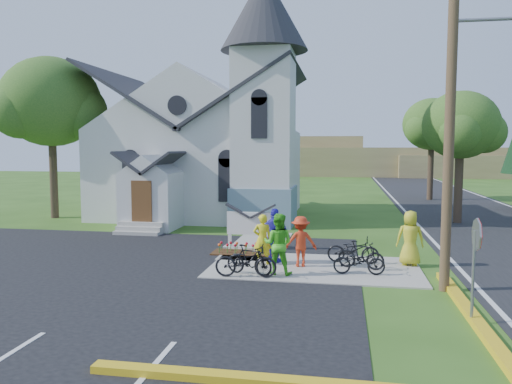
% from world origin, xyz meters
% --- Properties ---
extents(ground, '(120.00, 120.00, 0.00)m').
position_xyz_m(ground, '(0.00, 0.00, 0.00)').
color(ground, '#2E5217').
rests_on(ground, ground).
extents(parking_lot, '(20.00, 16.00, 0.02)m').
position_xyz_m(parking_lot, '(-7.00, -2.00, 0.01)').
color(parking_lot, black).
rests_on(parking_lot, ground).
extents(road, '(8.00, 90.00, 0.02)m').
position_xyz_m(road, '(10.00, 15.00, 0.01)').
color(road, black).
rests_on(road, ground).
extents(sidewalk, '(7.00, 4.00, 0.05)m').
position_xyz_m(sidewalk, '(1.50, 0.50, 0.03)').
color(sidewalk, '#9E9A8F').
rests_on(sidewalk, ground).
extents(church, '(12.35, 12.00, 13.00)m').
position_xyz_m(church, '(-5.48, 12.48, 5.25)').
color(church, silver).
rests_on(church, ground).
extents(church_sign, '(2.20, 0.40, 1.70)m').
position_xyz_m(church_sign, '(-1.20, 3.20, 1.03)').
color(church_sign, '#9E9A8F').
rests_on(church_sign, ground).
extents(flower_bed, '(2.60, 1.10, 0.07)m').
position_xyz_m(flower_bed, '(-1.20, 2.30, 0.04)').
color(flower_bed, '#351C0E').
rests_on(flower_bed, ground).
extents(utility_pole, '(3.45, 0.28, 10.00)m').
position_xyz_m(utility_pole, '(5.36, -1.50, 5.40)').
color(utility_pole, '#4D3B26').
rests_on(utility_pole, ground).
extents(stop_sign, '(0.11, 0.76, 2.48)m').
position_xyz_m(stop_sign, '(5.43, -4.20, 1.78)').
color(stop_sign, gray).
rests_on(stop_sign, ground).
extents(tree_lot_corner, '(5.60, 5.60, 9.15)m').
position_xyz_m(tree_lot_corner, '(-14.00, 10.00, 6.60)').
color(tree_lot_corner, '#35251D').
rests_on(tree_lot_corner, ground).
extents(tree_road_near, '(4.00, 4.00, 7.05)m').
position_xyz_m(tree_road_near, '(8.50, 12.00, 5.21)').
color(tree_road_near, '#35251D').
rests_on(tree_road_near, ground).
extents(tree_road_mid, '(4.40, 4.40, 7.80)m').
position_xyz_m(tree_road_mid, '(9.00, 24.00, 5.78)').
color(tree_road_mid, '#35251D').
rests_on(tree_road_mid, ground).
extents(distant_hills, '(61.00, 10.00, 5.60)m').
position_xyz_m(distant_hills, '(3.36, 56.33, 2.17)').
color(distant_hills, olive).
rests_on(distant_hills, ground).
extents(cyclist_0, '(0.71, 0.54, 1.74)m').
position_xyz_m(cyclist_0, '(-0.29, 0.59, 0.92)').
color(cyclist_0, yellow).
rests_on(cyclist_0, sidewalk).
extents(bike_0, '(1.97, 0.83, 1.01)m').
position_xyz_m(bike_0, '(-0.52, -1.20, 0.55)').
color(bike_0, black).
rests_on(bike_0, sidewalk).
extents(cyclist_1, '(1.02, 0.83, 1.94)m').
position_xyz_m(cyclist_1, '(0.41, -0.65, 1.02)').
color(cyclist_1, green).
rests_on(cyclist_1, sidewalk).
extents(bike_1, '(1.65, 0.89, 0.96)m').
position_xyz_m(bike_1, '(-0.47, -0.91, 0.53)').
color(bike_1, black).
rests_on(bike_1, sidewalk).
extents(cyclist_2, '(1.20, 0.73, 1.90)m').
position_xyz_m(cyclist_2, '(0.09, 0.95, 1.00)').
color(cyclist_2, '#2C26BE').
rests_on(cyclist_2, sidewalk).
extents(bike_2, '(1.63, 0.61, 0.85)m').
position_xyz_m(bike_2, '(2.95, -0.26, 0.47)').
color(bike_2, black).
rests_on(bike_2, sidewalk).
extents(cyclist_3, '(1.21, 0.86, 1.71)m').
position_xyz_m(cyclist_3, '(1.03, 0.52, 0.90)').
color(cyclist_3, red).
rests_on(cyclist_3, sidewalk).
extents(bike_3, '(1.62, 0.83, 0.93)m').
position_xyz_m(bike_3, '(3.04, 0.49, 0.52)').
color(bike_3, black).
rests_on(bike_3, sidewalk).
extents(cyclist_4, '(0.94, 0.64, 1.88)m').
position_xyz_m(cyclist_4, '(4.70, 1.32, 0.99)').
color(cyclist_4, gold).
rests_on(cyclist_4, sidewalk).
extents(bike_4, '(1.82, 0.74, 0.93)m').
position_xyz_m(bike_4, '(2.79, 1.32, 0.52)').
color(bike_4, black).
rests_on(bike_4, sidewalk).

